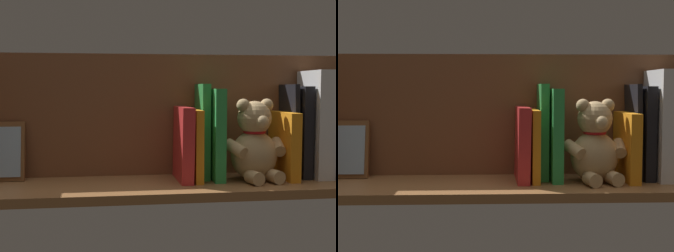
% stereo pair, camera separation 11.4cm
% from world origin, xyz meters
% --- Properties ---
extents(ground_plane, '(1.05, 0.27, 0.02)m').
position_xyz_m(ground_plane, '(0.00, 0.00, -0.01)').
color(ground_plane, brown).
extents(shelf_back_panel, '(1.05, 0.02, 0.32)m').
position_xyz_m(shelf_back_panel, '(0.00, -0.11, 0.16)').
color(shelf_back_panel, brown).
rests_on(shelf_back_panel, ground_plane).
extents(book_0, '(0.02, 0.15, 0.16)m').
position_xyz_m(book_0, '(-0.44, -0.02, 0.08)').
color(book_0, blue).
rests_on(book_0, ground_plane).
extents(dictionary_thick_white, '(0.05, 0.14, 0.28)m').
position_xyz_m(dictionary_thick_white, '(-0.40, -0.03, 0.14)').
color(dictionary_thick_white, silver).
rests_on(dictionary_thick_white, ground_plane).
extents(book_1, '(0.03, 0.13, 0.24)m').
position_xyz_m(book_1, '(-0.36, -0.04, 0.12)').
color(book_1, black).
rests_on(book_1, ground_plane).
extents(book_2, '(0.02, 0.11, 0.24)m').
position_xyz_m(book_2, '(-0.33, -0.04, 0.12)').
color(book_2, black).
rests_on(book_2, ground_plane).
extents(book_3, '(0.03, 0.16, 0.17)m').
position_xyz_m(book_3, '(-0.31, -0.02, 0.09)').
color(book_3, orange).
rests_on(book_3, ground_plane).
extents(teddy_bear, '(0.17, 0.15, 0.21)m').
position_xyz_m(teddy_bear, '(-0.22, 0.00, 0.09)').
color(teddy_bear, tan).
rests_on(teddy_bear, ground_plane).
extents(book_4, '(0.03, 0.14, 0.23)m').
position_xyz_m(book_4, '(-0.12, -0.03, 0.12)').
color(book_4, green).
rests_on(book_4, ground_plane).
extents(book_5, '(0.02, 0.11, 0.24)m').
position_xyz_m(book_5, '(-0.10, -0.05, 0.12)').
color(book_5, green).
rests_on(book_5, ground_plane).
extents(book_6, '(0.02, 0.15, 0.18)m').
position_xyz_m(book_6, '(-0.07, -0.03, 0.09)').
color(book_6, orange).
rests_on(book_6, ground_plane).
extents(book_7, '(0.03, 0.15, 0.19)m').
position_xyz_m(book_7, '(-0.04, -0.02, 0.09)').
color(book_7, red).
rests_on(book_7, ground_plane).
extents(picture_frame_leaning, '(0.11, 0.04, 0.15)m').
position_xyz_m(picture_frame_leaning, '(0.41, -0.07, 0.07)').
color(picture_frame_leaning, brown).
rests_on(picture_frame_leaning, ground_plane).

